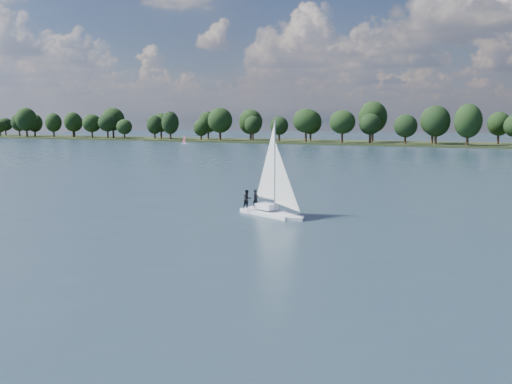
# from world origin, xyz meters

# --- Properties ---
(ground) EXTENTS (700.00, 700.00, 0.00)m
(ground) POSITION_xyz_m (0.00, 100.00, 0.00)
(ground) COLOR #233342
(ground) RESTS_ON ground
(sailboat) EXTENTS (7.73, 4.75, 9.86)m
(sailboat) POSITION_xyz_m (-10.76, 33.48, 2.75)
(sailboat) COLOR white
(sailboat) RESTS_ON ground
(dinghy_pink) EXTENTS (2.69, 1.16, 4.22)m
(dinghy_pink) POSITION_xyz_m (-121.01, 174.89, 1.00)
(dinghy_pink) COLOR white
(dinghy_pink) RESTS_ON ground
(pontoon) EXTENTS (4.35, 2.86, 0.50)m
(pontoon) POSITION_xyz_m (-157.66, 190.99, 0.00)
(pontoon) COLOR #4F5254
(pontoon) RESTS_ON ground
(treeline) EXTENTS (562.18, 74.22, 18.83)m
(treeline) POSITION_xyz_m (-2.85, 208.44, 8.16)
(treeline) COLOR black
(treeline) RESTS_ON ground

